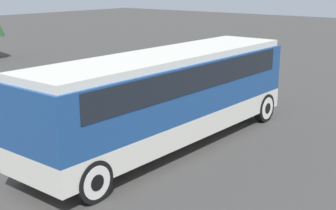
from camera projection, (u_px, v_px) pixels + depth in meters
The scene contains 4 objects.
ground_plane at pixel (168, 145), 15.77m from camera, with size 120.00×120.00×0.00m, color #423F3D.
tour_bus at pixel (170, 90), 15.36m from camera, with size 10.95×2.66×3.15m.
parked_car_near at pixel (78, 78), 23.45m from camera, with size 4.29×1.88×1.39m.
parked_car_mid at pixel (12, 98), 19.26m from camera, with size 4.59×1.82×1.44m.
Camera 1 is at (-11.57, -9.37, 5.37)m, focal length 50.00 mm.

